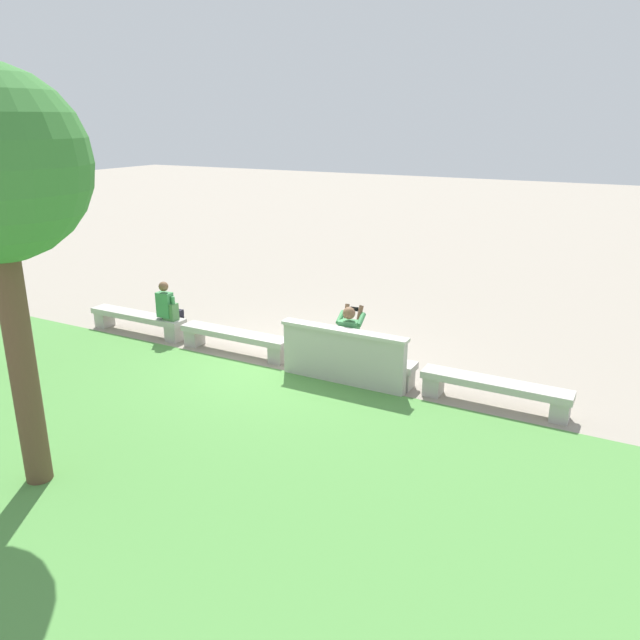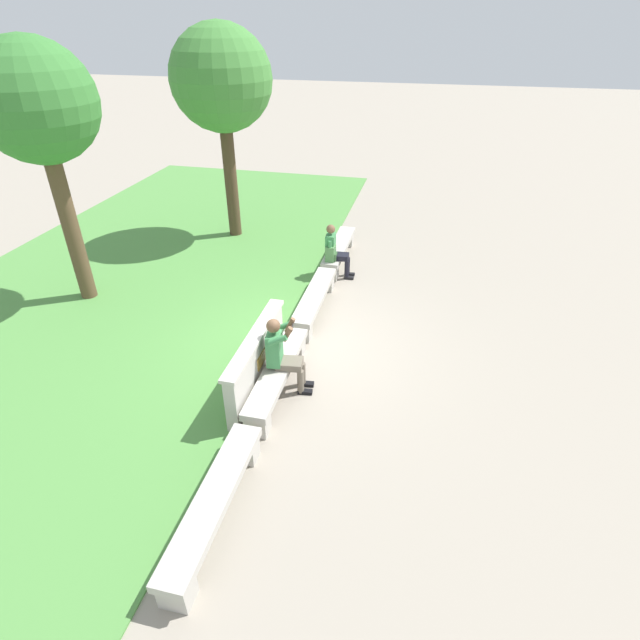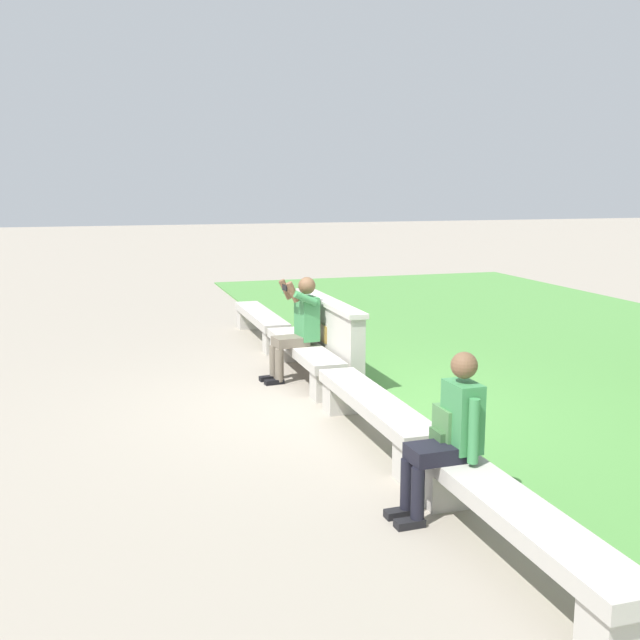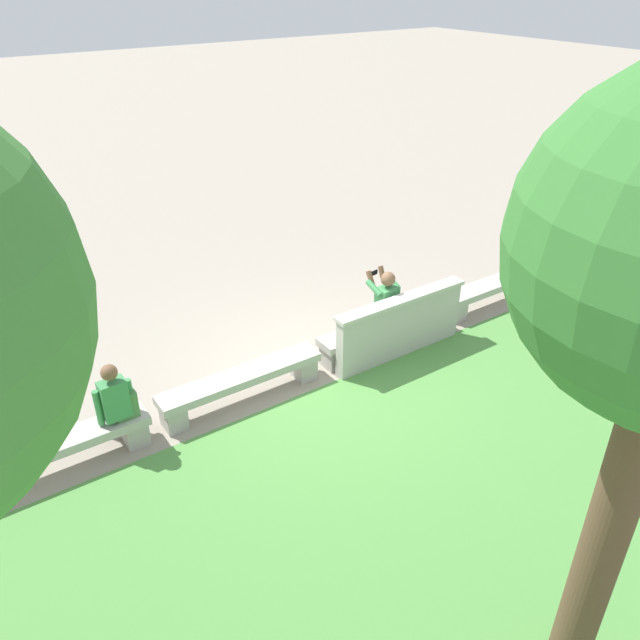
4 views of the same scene
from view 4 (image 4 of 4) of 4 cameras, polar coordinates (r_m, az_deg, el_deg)
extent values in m
plane|color=gray|center=(9.38, -0.15, -4.68)|extent=(80.00, 80.00, 0.00)
cube|color=#518E42|center=(7.14, 21.44, -21.06)|extent=(22.03, 8.00, 0.03)
cube|color=#B7B2A8|center=(11.47, 15.91, 3.24)|extent=(2.39, 0.40, 0.12)
cube|color=#B7B2A8|center=(12.30, 18.90, 3.44)|extent=(0.28, 0.34, 0.33)
cube|color=#B7B2A8|center=(10.88, 12.20, 0.89)|extent=(0.28, 0.34, 0.33)
cube|color=#B7B2A8|center=(9.82, 6.01, -0.40)|extent=(2.39, 0.40, 0.12)
cube|color=#B7B2A8|center=(10.54, 10.20, 0.12)|extent=(0.28, 0.34, 0.33)
cube|color=#B7B2A8|center=(9.41, 1.16, -3.34)|extent=(0.28, 0.34, 0.33)
cube|color=#B7B2A8|center=(8.63, -7.21, -5.22)|extent=(2.39, 0.40, 0.12)
cube|color=#B7B2A8|center=(9.17, -1.51, -4.35)|extent=(0.28, 0.34, 0.33)
cube|color=#B7B2A8|center=(8.47, -13.24, -8.59)|extent=(0.28, 0.34, 0.33)
cube|color=#B7B2A8|center=(8.10, -23.61, -10.69)|extent=(2.39, 0.40, 0.12)
cube|color=#B7B2A8|center=(8.36, -16.57, -9.72)|extent=(0.28, 0.34, 0.33)
cube|color=#B7B2A8|center=(9.56, 7.33, -0.81)|extent=(2.28, 0.18, 0.95)
cube|color=beige|center=(9.32, 7.53, 1.85)|extent=(2.34, 0.24, 0.06)
cube|color=olive|center=(9.57, 6.99, 0.02)|extent=(0.44, 0.02, 0.22)
cube|color=black|center=(10.31, 4.30, -1.05)|extent=(0.13, 0.25, 0.06)
cylinder|color=#6B6051|center=(10.16, 4.63, -0.19)|extent=(0.11, 0.11, 0.42)
cube|color=black|center=(10.19, 3.51, -1.44)|extent=(0.13, 0.25, 0.06)
cylinder|color=#6B6051|center=(10.04, 3.82, -0.57)|extent=(0.11, 0.11, 0.42)
cube|color=#6B6051|center=(9.85, 5.06, 0.55)|extent=(0.35, 0.45, 0.12)
cube|color=#3D894C|center=(9.58, 6.11, 1.50)|extent=(0.36, 0.26, 0.56)
sphere|color=brown|center=(9.39, 6.25, 3.75)|extent=(0.22, 0.22, 0.22)
cylinder|color=#3D894C|center=(9.63, 6.56, 3.58)|extent=(0.13, 0.32, 0.21)
cylinder|color=brown|center=(9.64, 5.71, 4.18)|extent=(0.08, 0.18, 0.27)
cylinder|color=#3D894C|center=(9.38, 4.96, 2.91)|extent=(0.13, 0.32, 0.21)
cylinder|color=brown|center=(9.47, 4.66, 3.75)|extent=(0.12, 0.20, 0.27)
cube|color=black|center=(9.58, 4.94, 4.30)|extent=(0.15, 0.03, 0.08)
cube|color=black|center=(8.75, -18.00, -9.08)|extent=(0.11, 0.22, 0.06)
cylinder|color=black|center=(8.58, -18.08, -8.20)|extent=(0.10, 0.10, 0.42)
cube|color=black|center=(8.72, -19.11, -9.47)|extent=(0.11, 0.22, 0.06)
cylinder|color=black|center=(8.54, -19.21, -8.60)|extent=(0.10, 0.10, 0.42)
cube|color=black|center=(8.26, -18.52, -7.58)|extent=(0.30, 0.41, 0.12)
cube|color=#3D894C|center=(7.94, -18.27, -6.90)|extent=(0.33, 0.21, 0.52)
sphere|color=brown|center=(7.72, -18.73, -4.57)|extent=(0.20, 0.20, 0.20)
cylinder|color=#3D894C|center=(8.02, -16.94, -6.65)|extent=(0.08, 0.08, 0.48)
cylinder|color=#3D894C|center=(7.94, -19.61, -7.58)|extent=(0.08, 0.08, 0.48)
cube|color=#4C7F47|center=(8.06, -17.40, -7.35)|extent=(0.28, 0.20, 0.36)
cube|color=#395F35|center=(8.19, -17.58, -7.35)|extent=(0.20, 0.06, 0.16)
torus|color=black|center=(7.94, -17.62, -6.20)|extent=(0.10, 0.02, 0.10)
cylinder|color=brown|center=(5.30, 24.64, -17.58)|extent=(0.33, 0.33, 3.31)
camera|label=1|loc=(10.49, 72.34, 4.28)|focal=35.00mm
camera|label=2|loc=(14.44, 22.43, 28.12)|focal=28.00mm
camera|label=3|loc=(10.00, -52.13, 1.30)|focal=42.00mm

